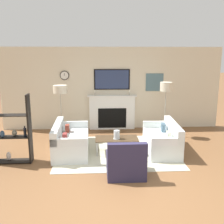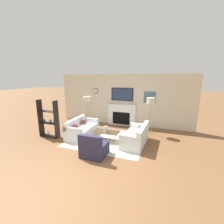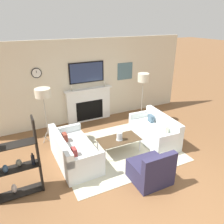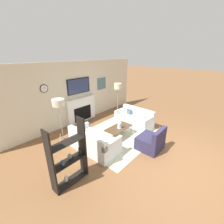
{
  "view_description": "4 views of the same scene",
  "coord_description": "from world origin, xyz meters",
  "views": [
    {
      "loc": [
        -0.49,
        -4.15,
        2.49
      ],
      "look_at": [
        -0.11,
        2.39,
        1.02
      ],
      "focal_mm": 42.0,
      "sensor_mm": 36.0,
      "label": 1
    },
    {
      "loc": [
        2.14,
        -3.15,
        2.5
      ],
      "look_at": [
        -0.03,
        2.94,
        1.02
      ],
      "focal_mm": 24.0,
      "sensor_mm": 36.0,
      "label": 2
    },
    {
      "loc": [
        -2.33,
        -2.15,
        3.26
      ],
      "look_at": [
        -0.01,
        2.56,
        1.0
      ],
      "focal_mm": 35.0,
      "sensor_mm": 36.0,
      "label": 3
    },
    {
      "loc": [
        -3.95,
        -0.93,
        2.99
      ],
      "look_at": [
        -0.15,
        2.37,
        1.01
      ],
      "focal_mm": 24.0,
      "sensor_mm": 36.0,
      "label": 4
    }
  ],
  "objects": [
    {
      "name": "ground_plane",
      "position": [
        0.0,
        0.0,
        0.0
      ],
      "size": [
        60.0,
        60.0,
        0.0
      ],
      "primitive_type": "plane",
      "color": "brown"
    },
    {
      "name": "fireplace_wall",
      "position": [
        0.0,
        4.46,
        1.23
      ],
      "size": [
        7.26,
        0.28,
        2.7
      ],
      "color": "beige",
      "rests_on": "ground_plane"
    },
    {
      "name": "area_rug",
      "position": [
        0.0,
        2.25,
        0.01
      ],
      "size": [
        3.02,
        2.51,
        0.01
      ],
      "color": "beige",
      "rests_on": "ground_plane"
    },
    {
      "name": "couch_left",
      "position": [
        -1.2,
        2.25,
        0.28
      ],
      "size": [
        0.88,
        1.64,
        0.76
      ],
      "color": "silver",
      "rests_on": "ground_plane"
    },
    {
      "name": "couch_right",
      "position": [
        1.2,
        2.25,
        0.28
      ],
      "size": [
        0.84,
        1.64,
        0.75
      ],
      "color": "silver",
      "rests_on": "ground_plane"
    },
    {
      "name": "armchair",
      "position": [
        0.08,
        0.87,
        0.27
      ],
      "size": [
        0.78,
        0.74,
        0.8
      ],
      "color": "#2C2947",
      "rests_on": "ground_plane"
    },
    {
      "name": "coffee_table",
      "position": [
        -0.01,
        2.17,
        0.37
      ],
      "size": [
        1.08,
        0.56,
        0.39
      ],
      "color": "#4C3823",
      "rests_on": "ground_plane"
    },
    {
      "name": "hurricane_candle",
      "position": [
        -0.01,
        2.13,
        0.49
      ],
      "size": [
        0.17,
        0.17,
        0.22
      ],
      "color": "silver",
      "rests_on": "coffee_table"
    },
    {
      "name": "floor_lamp_left",
      "position": [
        -1.56,
        3.5,
        1.45
      ],
      "size": [
        0.41,
        0.41,
        1.59
      ],
      "color": "#9E998E",
      "rests_on": "ground_plane"
    },
    {
      "name": "floor_lamp_right",
      "position": [
        1.56,
        3.5,
        1.5
      ],
      "size": [
        0.36,
        0.36,
        1.67
      ],
      "color": "#9E998E",
      "rests_on": "ground_plane"
    },
    {
      "name": "shelf_unit",
      "position": [
        -2.47,
        1.71,
        0.72
      ],
      "size": [
        0.89,
        0.28,
        1.6
      ],
      "color": "black",
      "rests_on": "ground_plane"
    }
  ]
}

